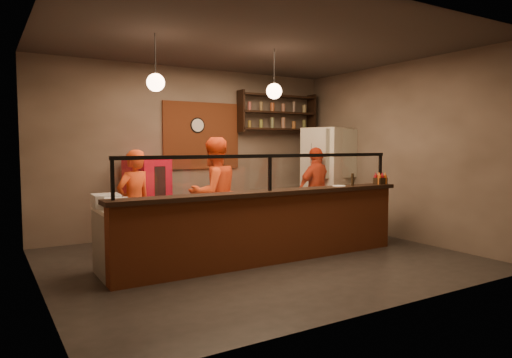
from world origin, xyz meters
TOP-DOWN VIEW (x-y plane):
  - floor at (0.00, 0.00)m, footprint 6.00×6.00m
  - ceiling at (0.00, 0.00)m, footprint 6.00×6.00m
  - wall_back at (0.00, 2.50)m, footprint 6.00×0.00m
  - wall_left at (-3.00, 0.00)m, footprint 0.00×5.00m
  - wall_right at (3.00, 0.00)m, footprint 0.00×5.00m
  - wall_front at (0.00, -2.50)m, footprint 6.00×0.00m
  - brick_patch at (0.20, 2.47)m, footprint 1.60×0.04m
  - service_counter at (0.00, -0.30)m, footprint 4.60×0.25m
  - counter_ledge at (0.00, -0.30)m, footprint 4.70×0.37m
  - worktop_cabinet at (0.00, 0.20)m, footprint 4.60×0.75m
  - worktop at (0.00, 0.20)m, footprint 4.60×0.75m
  - sneeze_guard at (0.00, -0.30)m, footprint 4.50×0.05m
  - wall_shelving at (1.90, 2.32)m, footprint 1.84×0.28m
  - wall_clock at (0.10, 2.46)m, footprint 0.30×0.04m
  - pendant_left at (-1.50, 0.20)m, footprint 0.24×0.24m
  - pendant_right at (0.40, 0.20)m, footprint 0.24×0.24m
  - cook_left at (-1.55, 1.15)m, footprint 0.70×0.59m
  - cook_mid at (-0.29, 0.94)m, footprint 0.99×0.82m
  - cook_right at (2.05, 1.18)m, footprint 1.02×0.50m
  - fridge at (2.60, 1.49)m, footprint 1.06×1.02m
  - red_cooler at (-1.01, 2.15)m, footprint 0.83×0.80m
  - pizza_dough at (-0.32, 0.09)m, footprint 0.52×0.52m
  - prep_tub_a at (-2.15, 0.31)m, footprint 0.34×0.28m
  - prep_tub_b at (-2.15, 0.38)m, footprint 0.35×0.28m
  - prep_tub_c at (-2.09, 0.06)m, footprint 0.34×0.29m
  - rolling_pin at (-1.42, 0.22)m, footprint 0.35×0.18m
  - condiment_caddy at (2.20, -0.33)m, footprint 0.21×0.17m
  - pepper_mill at (1.56, -0.34)m, footprint 0.06×0.06m
  - small_plate at (1.31, -0.30)m, footprint 0.27×0.27m

SIDE VIEW (x-z plane):
  - floor at x=0.00m, z-range 0.00..0.00m
  - worktop_cabinet at x=0.00m, z-range 0.00..0.85m
  - service_counter at x=0.00m, z-range 0.00..1.00m
  - red_cooler at x=-1.01m, z-range 0.00..1.51m
  - cook_left at x=-1.55m, z-range 0.00..1.64m
  - cook_right at x=2.05m, z-range 0.00..1.67m
  - worktop at x=0.00m, z-range 0.85..0.90m
  - pizza_dough at x=-0.32m, z-range 0.90..0.91m
  - cook_mid at x=-0.29m, z-range 0.00..1.84m
  - rolling_pin at x=-1.42m, z-range 0.90..0.96m
  - prep_tub_c at x=-2.09m, z-range 0.90..1.05m
  - prep_tub_a at x=-2.15m, z-range 0.90..1.07m
  - prep_tub_b at x=-2.15m, z-range 0.90..1.07m
  - counter_ledge at x=0.00m, z-range 1.00..1.06m
  - fridge at x=2.60m, z-range 0.00..2.07m
  - small_plate at x=1.31m, z-range 1.06..1.07m
  - condiment_caddy at x=2.20m, z-range 1.06..1.17m
  - pepper_mill at x=1.56m, z-range 1.06..1.26m
  - sneeze_guard at x=0.00m, z-range 1.11..1.63m
  - wall_back at x=0.00m, z-range -1.40..4.60m
  - wall_left at x=-3.00m, z-range -0.90..4.10m
  - wall_right at x=3.00m, z-range -0.90..4.10m
  - wall_front at x=0.00m, z-range -1.40..4.60m
  - brick_patch at x=0.20m, z-range 1.25..2.55m
  - wall_clock at x=0.10m, z-range 1.95..2.25m
  - wall_shelving at x=1.90m, z-range 1.98..2.83m
  - pendant_left at x=-1.50m, z-range 2.17..2.94m
  - pendant_right at x=0.40m, z-range 2.17..2.94m
  - ceiling at x=0.00m, z-range 3.20..3.20m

